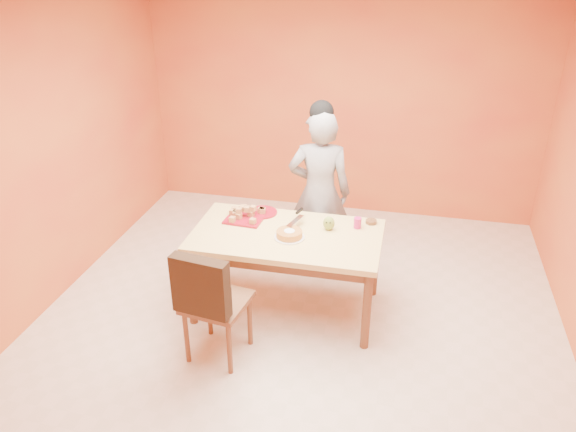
% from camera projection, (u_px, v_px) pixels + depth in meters
% --- Properties ---
extents(floor, '(5.00, 5.00, 0.00)m').
position_uv_depth(floor, '(295.00, 330.00, 4.79)').
color(floor, silver).
rests_on(floor, ground).
extents(wall_back, '(4.50, 0.00, 4.50)m').
position_uv_depth(wall_back, '(342.00, 100.00, 6.36)').
color(wall_back, orange).
rests_on(wall_back, floor).
extents(wall_left, '(0.00, 5.00, 5.00)m').
position_uv_depth(wall_left, '(30.00, 161.00, 4.63)').
color(wall_left, orange).
rests_on(wall_left, floor).
extents(dining_table, '(1.60, 0.90, 0.76)m').
position_uv_depth(dining_table, '(287.00, 243.00, 4.79)').
color(dining_table, '#F3D17F').
rests_on(dining_table, floor).
extents(dining_chair, '(0.52, 0.59, 1.00)m').
position_uv_depth(dining_chair, '(216.00, 301.00, 4.29)').
color(dining_chair, brown).
rests_on(dining_chair, floor).
extents(pastry_pile, '(0.29, 0.29, 0.10)m').
position_uv_depth(pastry_pile, '(245.00, 212.00, 4.97)').
color(pastry_pile, '#B97D4F').
rests_on(pastry_pile, pastry_platter).
extents(person, '(0.64, 0.46, 1.64)m').
position_uv_depth(person, '(319.00, 193.00, 5.34)').
color(person, gray).
rests_on(person, floor).
extents(pastry_platter, '(0.35, 0.35, 0.02)m').
position_uv_depth(pastry_platter, '(246.00, 218.00, 4.99)').
color(pastry_platter, maroon).
rests_on(pastry_platter, dining_table).
extents(red_dinner_plate, '(0.33, 0.33, 0.02)m').
position_uv_depth(red_dinner_plate, '(263.00, 212.00, 5.09)').
color(red_dinner_plate, maroon).
rests_on(red_dinner_plate, dining_table).
extents(white_cake_plate, '(0.27, 0.27, 0.01)m').
position_uv_depth(white_cake_plate, '(289.00, 237.00, 4.68)').
color(white_cake_plate, white).
rests_on(white_cake_plate, dining_table).
extents(sponge_cake, '(0.25, 0.25, 0.05)m').
position_uv_depth(sponge_cake, '(289.00, 234.00, 4.66)').
color(sponge_cake, gold).
rests_on(sponge_cake, white_cake_plate).
extents(cake_server, '(0.12, 0.26, 0.01)m').
position_uv_depth(cake_server, '(295.00, 221.00, 4.80)').
color(cake_server, silver).
rests_on(cake_server, sponge_cake).
extents(egg_ornament, '(0.11, 0.09, 0.12)m').
position_uv_depth(egg_ornament, '(329.00, 223.00, 4.78)').
color(egg_ornament, olive).
rests_on(egg_ornament, dining_table).
extents(magenta_glass, '(0.08, 0.08, 0.09)m').
position_uv_depth(magenta_glass, '(358.00, 223.00, 4.82)').
color(magenta_glass, '#B61B66').
rests_on(magenta_glass, dining_table).
extents(checker_tin, '(0.12, 0.12, 0.03)m').
position_uv_depth(checker_tin, '(371.00, 222.00, 4.91)').
color(checker_tin, '#35170E').
rests_on(checker_tin, dining_table).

